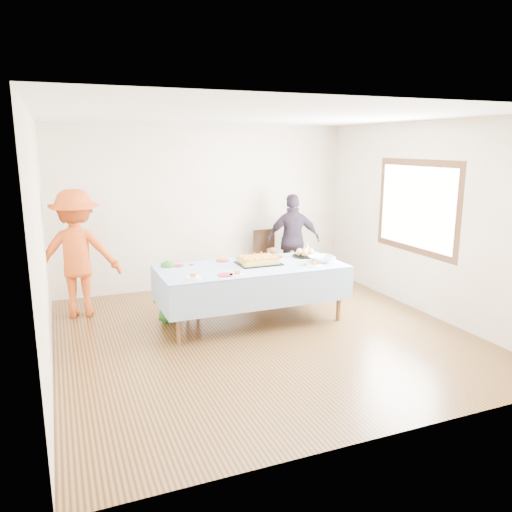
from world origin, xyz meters
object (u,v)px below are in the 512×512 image
(party_table, at_px, (251,270))
(adult_left, at_px, (77,254))
(birthday_cake, at_px, (258,260))
(dining_chair, at_px, (267,254))

(party_table, relative_size, adult_left, 1.40)
(birthday_cake, distance_m, dining_chair, 1.85)
(adult_left, bearing_deg, dining_chair, -160.45)
(dining_chair, bearing_deg, adult_left, -173.51)
(birthday_cake, height_order, dining_chair, dining_chair)
(dining_chair, bearing_deg, party_table, -123.05)
(party_table, height_order, birthday_cake, birthday_cake)
(birthday_cake, relative_size, dining_chair, 0.61)
(birthday_cake, xyz_separation_m, adult_left, (-2.28, 1.07, 0.07))
(party_table, distance_m, birthday_cake, 0.18)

